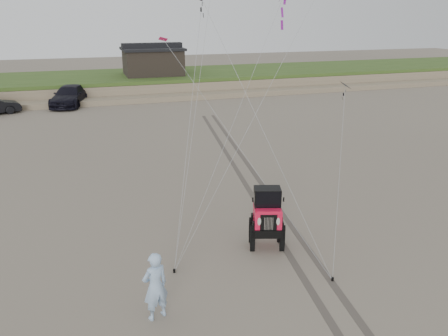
# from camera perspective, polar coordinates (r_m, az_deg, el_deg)

# --- Properties ---
(ground) EXTENTS (160.00, 160.00, 0.00)m
(ground) POSITION_cam_1_polar(r_m,az_deg,el_deg) (14.98, 7.59, -12.69)
(ground) COLOR #6B6054
(ground) RESTS_ON ground
(dune_ridge) EXTENTS (160.00, 14.25, 1.73)m
(dune_ridge) POSITION_cam_1_polar(r_m,az_deg,el_deg) (49.69, -11.55, 10.81)
(dune_ridge) COLOR #7A6B54
(dune_ridge) RESTS_ON ground
(cabin) EXTENTS (6.40, 5.40, 3.35)m
(cabin) POSITION_cam_1_polar(r_m,az_deg,el_deg) (49.18, -9.30, 13.70)
(cabin) COLOR black
(cabin) RESTS_ON dune_ridge
(truck_c) EXTENTS (4.03, 6.56, 1.78)m
(truck_c) POSITION_cam_1_polar(r_m,az_deg,el_deg) (42.94, -19.49, 8.89)
(truck_c) COLOR black
(truck_c) RESTS_ON ground
(jeep) EXTENTS (3.39, 5.17, 1.78)m
(jeep) POSITION_cam_1_polar(r_m,az_deg,el_deg) (15.65, 5.62, -7.38)
(jeep) COLOR #EF163D
(jeep) RESTS_ON ground
(man) EXTENTS (0.85, 0.69, 2.01)m
(man) POSITION_cam_1_polar(r_m,az_deg,el_deg) (12.31, -8.97, -15.01)
(man) COLOR #89A7D5
(man) RESTS_ON ground
(stake_main) EXTENTS (0.08, 0.08, 0.12)m
(stake_main) POSITION_cam_1_polar(r_m,az_deg,el_deg) (14.64, -6.52, -13.20)
(stake_main) COLOR black
(stake_main) RESTS_ON ground
(stake_aux) EXTENTS (0.08, 0.08, 0.12)m
(stake_aux) POSITION_cam_1_polar(r_m,az_deg,el_deg) (14.56, 14.00, -13.91)
(stake_aux) COLOR black
(stake_aux) RESTS_ON ground
(tire_tracks) EXTENTS (5.22, 29.74, 0.01)m
(tire_tracks) POSITION_cam_1_polar(r_m,az_deg,el_deg) (22.29, 3.43, -1.43)
(tire_tracks) COLOR #4C443D
(tire_tracks) RESTS_ON ground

